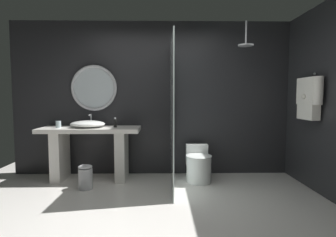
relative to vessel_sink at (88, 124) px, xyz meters
name	(u,v)px	position (x,y,z in m)	size (l,w,h in m)	color
ground_plane	(149,221)	(1.05, -1.52, -0.90)	(5.76, 5.76, 0.00)	silver
back_wall_panel	(154,99)	(1.05, 0.38, 0.40)	(4.80, 0.10, 2.60)	#232326
side_wall_right	(328,99)	(3.40, -0.76, 0.40)	(0.10, 2.47, 2.60)	#232326
vanity_counter	(91,147)	(0.04, 0.01, -0.37)	(1.57, 0.60, 0.85)	silver
vessel_sink	(88,124)	(0.00, 0.00, 0.00)	(0.55, 0.45, 0.20)	white
tumbler_cup	(58,124)	(-0.45, -0.04, 0.00)	(0.08, 0.08, 0.11)	silver
soap_dispenser	(115,123)	(0.43, 0.02, 0.01)	(0.05, 0.05, 0.16)	black
round_wall_mirror	(94,88)	(0.04, 0.29, 0.58)	(0.77, 0.05, 0.77)	#B7B7BC
shower_glass_panel	(172,114)	(1.33, -0.35, 0.19)	(0.02, 1.36, 2.18)	silver
rain_shower_head	(246,43)	(2.48, -0.08, 1.26)	(0.23, 0.23, 0.38)	#B7B7BC
hanging_bathrobe	(309,97)	(3.26, -0.53, 0.44)	(0.20, 0.58, 0.66)	#B7B7BC
toilet	(198,165)	(1.76, -0.11, -0.65)	(0.41, 0.57, 0.55)	white
waste_bin	(85,177)	(0.08, -0.46, -0.72)	(0.20, 0.20, 0.36)	#B7B7BC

